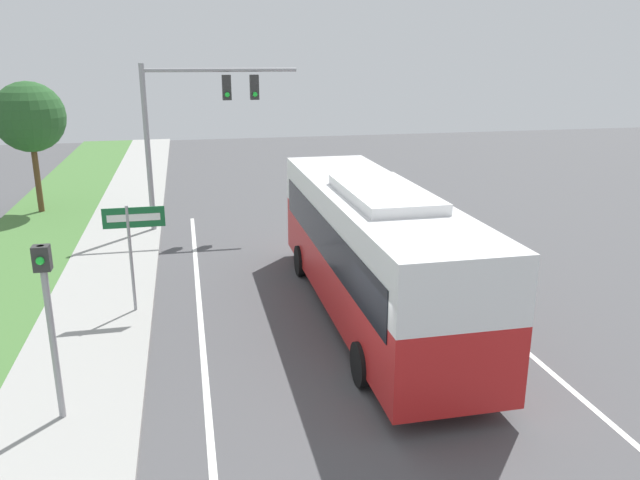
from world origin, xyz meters
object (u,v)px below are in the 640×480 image
at_px(bus, 372,244).
at_px(pedestrian_signal, 48,307).
at_px(street_sign, 133,236).
at_px(signal_gantry, 193,114).

height_order(bus, pedestrian_signal, bus).
relative_size(bus, pedestrian_signal, 3.21).
bearing_deg(street_sign, signal_gantry, 77.30).
relative_size(signal_gantry, street_sign, 2.14).
bearing_deg(signal_gantry, bus, -66.42).
distance_m(bus, street_sign, 6.02).
xyz_separation_m(pedestrian_signal, street_sign, (1.07, 4.87, -0.18)).
distance_m(signal_gantry, pedestrian_signal, 13.31).
height_order(signal_gantry, street_sign, signal_gantry).
bearing_deg(pedestrian_signal, bus, 26.86).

